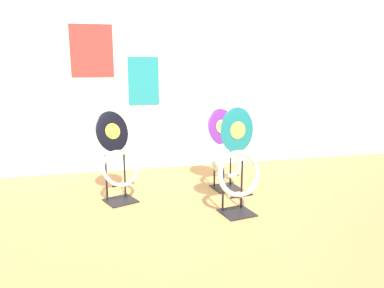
{
  "coord_description": "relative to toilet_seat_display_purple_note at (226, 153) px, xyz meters",
  "views": [
    {
      "loc": [
        -0.56,
        -2.32,
        1.34
      ],
      "look_at": [
        0.29,
        1.19,
        0.55
      ],
      "focal_mm": 35.0,
      "sensor_mm": 36.0,
      "label": 1
    }
  ],
  "objects": [
    {
      "name": "ground_plane",
      "position": [
        -0.71,
        -1.38,
        -0.39
      ],
      "size": [
        14.0,
        14.0,
        0.0
      ],
      "primitive_type": "plane",
      "color": "#B7844C"
    },
    {
      "name": "wall_back",
      "position": [
        -0.71,
        0.98,
        0.91
      ],
      "size": [
        8.0,
        0.07,
        2.6
      ],
      "color": "silver",
      "rests_on": "ground_plane"
    },
    {
      "name": "toilet_seat_display_purple_note",
      "position": [
        0.0,
        0.0,
        0.0
      ],
      "size": [
        0.41,
        0.38,
        0.85
      ],
      "color": "black",
      "rests_on": "ground_plane"
    },
    {
      "name": "toilet_seat_display_jazz_black",
      "position": [
        -1.15,
        -0.12,
        0.04
      ],
      "size": [
        0.45,
        0.44,
        0.88
      ],
      "color": "black",
      "rests_on": "ground_plane"
    },
    {
      "name": "toilet_seat_display_teal_sax",
      "position": [
        -0.12,
        -0.71,
        0.05
      ],
      "size": [
        0.44,
        0.32,
        0.96
      ],
      "color": "black",
      "rests_on": "ground_plane"
    }
  ]
}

